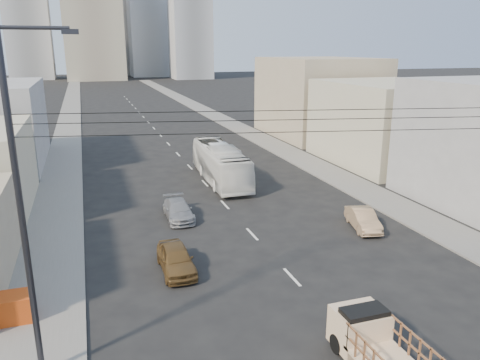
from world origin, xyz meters
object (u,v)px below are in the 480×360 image
sedan_brown (176,259)px  flatbed_pickup (376,341)px  crate_stack (10,308)px  city_bus (220,163)px  sedan_grey (178,210)px  sedan_tan (363,219)px  streetlamp_left (24,204)px

sedan_brown → flatbed_pickup: bearing=-61.4°
crate_stack → sedan_brown: bearing=18.4°
city_bus → sedan_grey: city_bus is taller
sedan_tan → sedan_brown: bearing=-156.6°
city_bus → sedan_tan: bearing=-65.7°
sedan_tan → sedan_grey: size_ratio=0.91×
city_bus → streetlamp_left: (-12.88, -22.27, 4.85)m
sedan_grey → streetlamp_left: streetlamp_left is taller
sedan_brown → streetlamp_left: 10.54m
sedan_grey → city_bus: bearing=57.9°
flatbed_pickup → city_bus: bearing=86.5°
sedan_brown → streetlamp_left: bearing=-132.3°
flatbed_pickup → sedan_tan: size_ratio=1.14×
flatbed_pickup → crate_stack: bearing=150.4°
sedan_grey → streetlamp_left: (-7.57, -14.19, 5.82)m
sedan_brown → sedan_grey: (1.62, 7.65, -0.08)m
sedan_grey → sedan_brown: bearing=-100.7°
city_bus → streetlamp_left: streetlamp_left is taller
flatbed_pickup → sedan_grey: flatbed_pickup is taller
flatbed_pickup → sedan_brown: 11.24m
city_bus → sedan_grey: bearing=-121.4°
flatbed_pickup → sedan_grey: bearing=102.1°
crate_stack → sedan_grey: bearing=47.9°
sedan_tan → streetlamp_left: (-18.48, -8.67, 5.80)m
sedan_tan → crate_stack: sedan_tan is taller
sedan_tan → city_bus: bearing=126.1°
sedan_brown → sedan_tan: 12.72m
flatbed_pickup → sedan_tan: (7.16, 11.99, -0.46)m
streetlamp_left → sedan_grey: bearing=61.9°
city_bus → sedan_tan: (5.60, -13.60, -0.95)m
sedan_tan → crate_stack: (-20.09, -4.64, 0.05)m
flatbed_pickup → crate_stack: (-12.93, 7.35, -0.40)m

